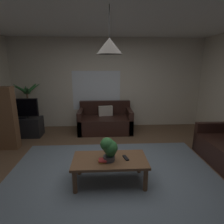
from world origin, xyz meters
name	(u,v)px	position (x,y,z in m)	size (l,w,h in m)	color
floor	(113,176)	(0.00, 0.00, -0.01)	(5.57, 5.35, 0.02)	brown
rug	(114,183)	(0.00, -0.20, 0.00)	(3.62, 2.94, 0.01)	slate
wall_back	(108,84)	(0.00, 2.71, 1.30)	(5.69, 0.06, 2.59)	beige
ceiling	(113,7)	(0.00, 0.00, 2.60)	(5.57, 5.35, 0.02)	white
window_pane	(96,91)	(-0.34, 2.67, 1.10)	(1.40, 0.01, 1.14)	white
couch_under_window	(105,122)	(-0.09, 2.19, 0.28)	(1.47, 0.84, 0.82)	black
coffee_table	(110,162)	(-0.06, -0.16, 0.35)	(1.17, 0.60, 0.41)	brown
book_on_table_0	(102,161)	(-0.18, -0.24, 0.42)	(0.12, 0.12, 0.02)	gold
book_on_table_1	(103,160)	(-0.17, -0.25, 0.44)	(0.12, 0.12, 0.02)	#B22D2D
remote_on_table_0	(126,158)	(0.19, -0.16, 0.42)	(0.05, 0.16, 0.02)	black
potted_plant_on_table	(109,148)	(-0.07, -0.21, 0.62)	(0.26, 0.24, 0.38)	#4C4C51
tv_stand	(24,127)	(-2.24, 1.93, 0.25)	(0.90, 0.44, 0.50)	black
tv	(22,108)	(-2.24, 1.90, 0.77)	(0.83, 0.16, 0.52)	black
potted_palm_corner	(29,108)	(-2.25, 2.41, 0.65)	(0.81, 0.79, 1.45)	#4C4C51
pendant_lamp	(109,46)	(-0.06, -0.16, 2.09)	(0.35, 0.35, 0.61)	black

